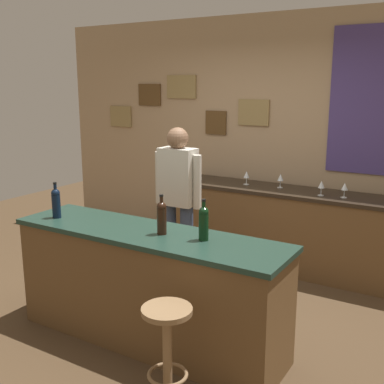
{
  "coord_description": "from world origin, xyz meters",
  "views": [
    {
      "loc": [
        2.11,
        -3.2,
        2.03
      ],
      "look_at": [
        -0.11,
        0.45,
        1.05
      ],
      "focal_mm": 44.51,
      "sensor_mm": 36.0,
      "label": 1
    }
  ],
  "objects_px": {
    "wine_bottle_b": "(162,217)",
    "wine_glass_a": "(247,175)",
    "bartender": "(178,197)",
    "wine_bottle_a": "(56,202)",
    "wine_glass_c": "(321,185)",
    "bar_stool": "(167,340)",
    "wine_glass_b": "(280,178)",
    "wine_glass_d": "(345,187)",
    "wine_bottle_c": "(204,222)"
  },
  "relations": [
    {
      "from": "wine_bottle_b",
      "to": "wine_glass_c",
      "type": "xyz_separation_m",
      "value": [
        0.63,
        1.95,
        -0.05
      ]
    },
    {
      "from": "wine_bottle_b",
      "to": "wine_glass_d",
      "type": "distance_m",
      "value": 2.16
    },
    {
      "from": "wine_bottle_c",
      "to": "wine_glass_b",
      "type": "xyz_separation_m",
      "value": [
        -0.2,
        2.05,
        -0.05
      ]
    },
    {
      "from": "wine_bottle_b",
      "to": "wine_glass_a",
      "type": "distance_m",
      "value": 2.06
    },
    {
      "from": "bartender",
      "to": "wine_glass_b",
      "type": "xyz_separation_m",
      "value": [
        0.64,
        1.09,
        0.07
      ]
    },
    {
      "from": "wine_glass_a",
      "to": "wine_glass_d",
      "type": "height_order",
      "value": "same"
    },
    {
      "from": "bartender",
      "to": "wine_glass_d",
      "type": "distance_m",
      "value": 1.68
    },
    {
      "from": "bar_stool",
      "to": "wine_bottle_b",
      "type": "bearing_deg",
      "value": 126.87
    },
    {
      "from": "bartender",
      "to": "wine_bottle_b",
      "type": "bearing_deg",
      "value": -63.25
    },
    {
      "from": "wine_bottle_b",
      "to": "wine_glass_a",
      "type": "bearing_deg",
      "value": 97.07
    },
    {
      "from": "bar_stool",
      "to": "wine_glass_d",
      "type": "xyz_separation_m",
      "value": [
        0.42,
        2.57,
        0.55
      ]
    },
    {
      "from": "wine_bottle_b",
      "to": "wine_bottle_c",
      "type": "relative_size",
      "value": 1.0
    },
    {
      "from": "wine_bottle_c",
      "to": "wine_glass_a",
      "type": "distance_m",
      "value": 2.09
    },
    {
      "from": "bartender",
      "to": "wine_bottle_a",
      "type": "height_order",
      "value": "bartender"
    },
    {
      "from": "wine_bottle_b",
      "to": "wine_glass_d",
      "type": "bearing_deg",
      "value": 66.51
    },
    {
      "from": "wine_glass_a",
      "to": "wine_glass_d",
      "type": "distance_m",
      "value": 1.12
    },
    {
      "from": "bar_stool",
      "to": "wine_glass_b",
      "type": "bearing_deg",
      "value": 96.49
    },
    {
      "from": "bar_stool",
      "to": "wine_bottle_a",
      "type": "relative_size",
      "value": 2.22
    },
    {
      "from": "bar_stool",
      "to": "wine_glass_d",
      "type": "relative_size",
      "value": 4.39
    },
    {
      "from": "wine_bottle_a",
      "to": "wine_bottle_b",
      "type": "height_order",
      "value": "same"
    },
    {
      "from": "wine_glass_a",
      "to": "wine_glass_b",
      "type": "distance_m",
      "value": 0.39
    },
    {
      "from": "bartender",
      "to": "wine_glass_d",
      "type": "height_order",
      "value": "bartender"
    },
    {
      "from": "bartender",
      "to": "wine_bottle_c",
      "type": "bearing_deg",
      "value": -48.77
    },
    {
      "from": "wine_bottle_a",
      "to": "wine_glass_d",
      "type": "distance_m",
      "value": 2.79
    },
    {
      "from": "wine_bottle_b",
      "to": "bar_stool",
      "type": "bearing_deg",
      "value": -53.13
    },
    {
      "from": "wine_glass_b",
      "to": "wine_glass_d",
      "type": "bearing_deg",
      "value": -8.84
    },
    {
      "from": "wine_glass_a",
      "to": "wine_glass_c",
      "type": "bearing_deg",
      "value": -6.18
    },
    {
      "from": "wine_glass_a",
      "to": "wine_glass_c",
      "type": "distance_m",
      "value": 0.89
    },
    {
      "from": "wine_bottle_b",
      "to": "wine_glass_d",
      "type": "xyz_separation_m",
      "value": [
        0.86,
        1.98,
        -0.05
      ]
    },
    {
      "from": "wine_bottle_b",
      "to": "wine_glass_c",
      "type": "distance_m",
      "value": 2.05
    },
    {
      "from": "wine_bottle_c",
      "to": "wine_glass_c",
      "type": "bearing_deg",
      "value": 81.29
    },
    {
      "from": "wine_glass_c",
      "to": "bartender",
      "type": "bearing_deg",
      "value": -140.2
    },
    {
      "from": "wine_bottle_a",
      "to": "wine_glass_b",
      "type": "distance_m",
      "value": 2.47
    },
    {
      "from": "wine_bottle_c",
      "to": "wine_glass_a",
      "type": "height_order",
      "value": "wine_bottle_c"
    },
    {
      "from": "wine_glass_a",
      "to": "wine_bottle_a",
      "type": "bearing_deg",
      "value": -109.54
    },
    {
      "from": "wine_glass_b",
      "to": "wine_glass_c",
      "type": "height_order",
      "value": "same"
    },
    {
      "from": "bartender",
      "to": "bar_stool",
      "type": "xyz_separation_m",
      "value": [
        0.95,
        -1.59,
        -0.48
      ]
    },
    {
      "from": "wine_bottle_c",
      "to": "wine_glass_d",
      "type": "distance_m",
      "value": 2.01
    },
    {
      "from": "wine_glass_b",
      "to": "wine_bottle_c",
      "type": "bearing_deg",
      "value": -84.35
    },
    {
      "from": "wine_bottle_a",
      "to": "wine_glass_b",
      "type": "relative_size",
      "value": 1.97
    },
    {
      "from": "bar_stool",
      "to": "wine_glass_b",
      "type": "xyz_separation_m",
      "value": [
        -0.3,
        2.68,
        0.55
      ]
    },
    {
      "from": "bartender",
      "to": "bar_stool",
      "type": "bearing_deg",
      "value": -59.26
    },
    {
      "from": "wine_bottle_c",
      "to": "wine_glass_c",
      "type": "xyz_separation_m",
      "value": [
        0.29,
        1.91,
        -0.05
      ]
    },
    {
      "from": "wine_bottle_c",
      "to": "wine_glass_a",
      "type": "relative_size",
      "value": 1.97
    },
    {
      "from": "wine_bottle_a",
      "to": "wine_glass_c",
      "type": "xyz_separation_m",
      "value": [
        1.65,
        2.05,
        -0.05
      ]
    },
    {
      "from": "wine_bottle_b",
      "to": "wine_glass_b",
      "type": "distance_m",
      "value": 2.1
    },
    {
      "from": "bar_stool",
      "to": "wine_glass_c",
      "type": "bearing_deg",
      "value": 85.69
    },
    {
      "from": "bar_stool",
      "to": "wine_bottle_c",
      "type": "xyz_separation_m",
      "value": [
        -0.1,
        0.63,
        0.6
      ]
    },
    {
      "from": "bartender",
      "to": "wine_glass_a",
      "type": "bearing_deg",
      "value": 76.43
    },
    {
      "from": "bartender",
      "to": "wine_glass_a",
      "type": "xyz_separation_m",
      "value": [
        0.25,
        1.04,
        0.07
      ]
    }
  ]
}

